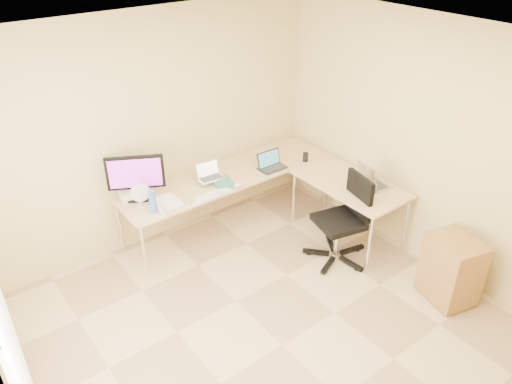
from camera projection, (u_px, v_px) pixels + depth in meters
floor at (282, 345)px, 4.47m from camera, size 4.50×4.50×0.00m
ceiling at (293, 58)px, 3.16m from camera, size 4.50×4.50×0.00m
wall_back at (151, 133)px, 5.35m from camera, size 4.50×0.00×4.50m
wall_right at (447, 154)px, 4.92m from camera, size 0.00×4.50×4.50m
desk_main at (229, 201)px, 5.93m from camera, size 2.65×0.70×0.73m
desk_return at (347, 210)px, 5.76m from camera, size 0.70×1.30×0.73m
monitor at (136, 178)px, 5.14m from camera, size 0.61×0.45×0.51m
book_stack at (222, 182)px, 5.54m from camera, size 0.25×0.30×0.04m
laptop_center at (210, 171)px, 5.51m from camera, size 0.30×0.24×0.19m
laptop_black at (273, 161)px, 5.81m from camera, size 0.33×0.24×0.20m
keyboard at (211, 195)px, 5.31m from camera, size 0.46×0.13×0.02m
mouse at (238, 185)px, 5.49m from camera, size 0.12×0.09×0.04m
mug at (163, 211)px, 4.99m from camera, size 0.11×0.11×0.08m
cd_stack at (188, 202)px, 5.18m from camera, size 0.15×0.15×0.03m
water_bottle at (153, 201)px, 4.98m from camera, size 0.09×0.09×0.25m
papers at (168, 201)px, 5.22m from camera, size 0.24×0.34×0.01m
white_box at (131, 194)px, 5.27m from camera, size 0.24×0.19×0.08m
desk_fan at (139, 196)px, 5.08m from camera, size 0.25×0.25×0.25m
black_cup at (305, 157)px, 6.01m from camera, size 0.08×0.08×0.11m
laptop_return at (375, 176)px, 5.44m from camera, size 0.42×0.35×0.25m
office_chair at (339, 220)px, 5.33m from camera, size 0.72×0.72×1.00m
cabinet at (451, 269)px, 4.84m from camera, size 0.51×0.58×0.68m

